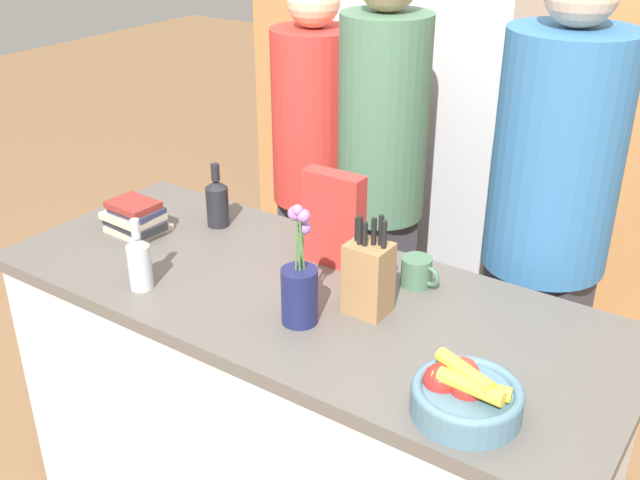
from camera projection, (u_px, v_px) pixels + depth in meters
name	position (u px, v px, depth m)	size (l,w,h in m)	color
kitchen_island	(303.00, 420.00, 2.29)	(1.82, 0.73, 0.92)	silver
back_wall_wood	(537.00, 44.00, 3.21)	(3.02, 0.12, 2.60)	#9E6B3D
refrigerator	(429.00, 134.00, 3.25)	(0.86, 0.62, 1.88)	#B7B7BC
fruit_bowl	(464.00, 393.00, 1.60)	(0.24, 0.24, 0.12)	slate
knife_block	(368.00, 277.00, 1.94)	(0.11, 0.09, 0.28)	olive
flower_vase	(300.00, 288.00, 1.90)	(0.10, 0.10, 0.33)	#191E4C
cereal_box	(334.00, 219.00, 2.16)	(0.18, 0.06, 0.29)	red
coffee_mug	(417.00, 272.00, 2.09)	(0.12, 0.09, 0.09)	#42664C
book_stack	(135.00, 218.00, 2.40)	(0.20, 0.16, 0.11)	#B7A88E
bottle_oil	(217.00, 201.00, 2.43)	(0.07, 0.07, 0.21)	black
bottle_vinegar	(139.00, 261.00, 2.06)	(0.07, 0.07, 0.21)	#B2BCC1
person_at_sink	(314.00, 165.00, 2.93)	(0.32, 0.32, 1.65)	#383842
person_in_blue	(381.00, 173.00, 2.66)	(0.31, 0.31, 1.76)	#383842
person_in_red_tee	(548.00, 221.00, 2.29)	(0.38, 0.38, 1.80)	#383842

